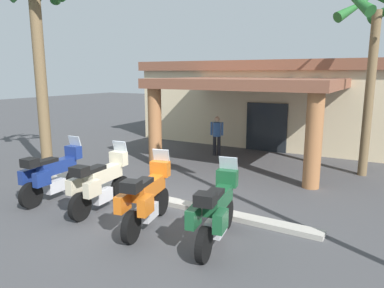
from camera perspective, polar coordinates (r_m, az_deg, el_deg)
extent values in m
plane|color=#424244|center=(9.26, -6.02, -10.20)|extent=(80.00, 80.00, 0.00)
cube|color=beige|center=(18.87, 14.81, 5.88)|extent=(13.39, 6.45, 3.48)
cube|color=#1E2328|center=(15.98, 11.72, 2.62)|extent=(1.80, 0.14, 2.10)
cube|color=brown|center=(13.62, 8.92, 9.51)|extent=(6.60, 4.94, 0.35)
cylinder|color=#9E663D|center=(13.36, -5.90, 2.72)|extent=(0.50, 0.50, 2.83)
cylinder|color=#9E663D|center=(11.08, 18.70, 0.43)|extent=(0.50, 0.50, 2.83)
cube|color=brown|center=(18.80, 15.12, 11.84)|extent=(13.80, 6.86, 0.44)
cylinder|color=black|center=(11.02, -17.96, -5.37)|extent=(0.20, 0.67, 0.66)
cylinder|color=black|center=(10.04, -24.17, -7.45)|extent=(0.20, 0.67, 0.66)
cube|color=silver|center=(10.49, -21.03, -6.20)|extent=(0.37, 0.59, 0.32)
cube|color=navy|center=(10.45, -20.62, -3.32)|extent=(0.40, 1.17, 0.34)
cube|color=black|center=(10.17, -22.14, -2.54)|extent=(0.33, 0.62, 0.10)
cube|color=navy|center=(10.81, -18.30, -1.22)|extent=(0.46, 0.28, 0.36)
cube|color=#B2BCC6|center=(10.81, -18.09, 0.30)|extent=(0.41, 0.15, 0.36)
cube|color=navy|center=(10.20, -24.65, -4.68)|extent=(0.22, 0.45, 0.36)
cube|color=navy|center=(9.81, -22.72, -5.13)|extent=(0.22, 0.45, 0.36)
cube|color=black|center=(9.84, -24.33, -2.73)|extent=(0.39, 0.35, 0.22)
cylinder|color=black|center=(9.95, -11.32, -6.82)|extent=(0.21, 0.67, 0.66)
cylinder|color=black|center=(8.82, -17.33, -9.49)|extent=(0.21, 0.67, 0.66)
cube|color=silver|center=(9.34, -14.24, -7.90)|extent=(0.38, 0.59, 0.32)
cube|color=beige|center=(9.30, -13.81, -4.67)|extent=(0.43, 1.18, 0.34)
cube|color=black|center=(8.98, -15.27, -3.85)|extent=(0.34, 0.63, 0.10)
cube|color=beige|center=(9.71, -11.57, -2.25)|extent=(0.46, 0.29, 0.36)
cube|color=#B2BCC6|center=(9.72, -11.36, -0.54)|extent=(0.41, 0.16, 0.36)
cube|color=beige|center=(8.96, -18.09, -6.31)|extent=(0.23, 0.46, 0.36)
cube|color=beige|center=(8.62, -15.54, -6.85)|extent=(0.23, 0.46, 0.36)
cube|color=black|center=(8.61, -17.43, -4.15)|extent=(0.39, 0.36, 0.22)
cylinder|color=black|center=(8.81, -4.93, -9.04)|extent=(0.29, 0.67, 0.66)
cylinder|color=black|center=(7.51, -9.61, -12.85)|extent=(0.29, 0.67, 0.66)
cube|color=silver|center=(8.11, -7.15, -10.60)|extent=(0.44, 0.62, 0.32)
cube|color=orange|center=(8.07, -6.79, -6.87)|extent=(0.56, 1.19, 0.34)
cube|color=black|center=(7.70, -7.91, -6.06)|extent=(0.41, 0.65, 0.10)
cube|color=orange|center=(8.54, -5.07, -3.91)|extent=(0.48, 0.34, 0.36)
cube|color=#B2BCC6|center=(8.55, -4.90, -1.97)|extent=(0.42, 0.21, 0.36)
cube|color=orange|center=(7.59, -10.95, -9.14)|extent=(0.28, 0.47, 0.36)
cube|color=orange|center=(7.36, -7.35, -9.67)|extent=(0.28, 0.47, 0.36)
cube|color=black|center=(7.25, -9.64, -6.63)|extent=(0.42, 0.40, 0.22)
cylinder|color=black|center=(8.09, 5.51, -10.93)|extent=(0.26, 0.67, 0.66)
cylinder|color=black|center=(6.74, 1.91, -15.64)|extent=(0.26, 0.67, 0.66)
cube|color=silver|center=(7.37, 3.84, -12.87)|extent=(0.42, 0.61, 0.32)
cube|color=#19512D|center=(7.31, 4.24, -8.76)|extent=(0.51, 1.19, 0.34)
cube|color=black|center=(6.92, 3.43, -7.99)|extent=(0.39, 0.64, 0.10)
cube|color=#19512D|center=(7.80, 5.59, -5.40)|extent=(0.48, 0.32, 0.36)
cube|color=#B2BCC6|center=(7.80, 5.78, -3.27)|extent=(0.41, 0.19, 0.36)
cube|color=#19512D|center=(6.76, 0.22, -11.51)|extent=(0.26, 0.47, 0.36)
cube|color=#19512D|center=(6.61, 4.54, -12.09)|extent=(0.26, 0.47, 0.36)
cube|color=black|center=(6.45, 2.10, -8.78)|extent=(0.41, 0.38, 0.22)
cylinder|color=black|center=(14.94, 3.59, -0.27)|extent=(0.14, 0.14, 0.81)
cylinder|color=black|center=(14.92, 4.27, -0.30)|extent=(0.14, 0.14, 0.81)
cylinder|color=#335999|center=(14.81, 3.97, 2.33)|extent=(0.32, 0.32, 0.57)
cylinder|color=#335999|center=(14.83, 3.12, 2.46)|extent=(0.09, 0.09, 0.54)
cylinder|color=#335999|center=(14.78, 4.82, 2.41)|extent=(0.09, 0.09, 0.54)
sphere|color=tan|center=(14.75, 3.99, 3.96)|extent=(0.22, 0.22, 0.22)
cylinder|color=brown|center=(13.66, -22.80, 8.79)|extent=(0.39, 0.39, 6.00)
cylinder|color=brown|center=(13.00, 26.29, 6.83)|extent=(0.29, 0.29, 5.28)
cone|color=#236028|center=(13.72, 24.57, 19.20)|extent=(1.28, 1.57, 1.09)
cube|color=#ADA89E|center=(9.78, -5.56, -8.64)|extent=(8.62, 0.36, 0.12)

